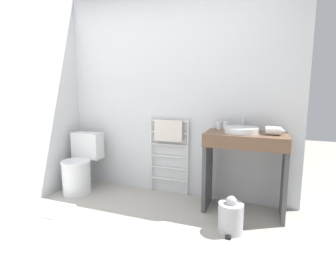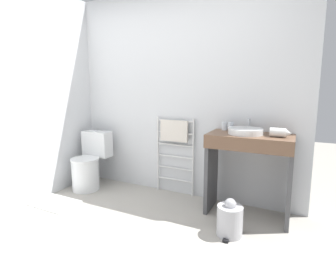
{
  "view_description": "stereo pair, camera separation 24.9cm",
  "coord_description": "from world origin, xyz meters",
  "px_view_note": "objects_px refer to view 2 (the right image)",
  "views": [
    {
      "loc": [
        1.1,
        -1.46,
        1.32
      ],
      "look_at": [
        0.24,
        0.84,
        0.94
      ],
      "focal_mm": 28.0,
      "sensor_mm": 36.0,
      "label": 1
    },
    {
      "loc": [
        1.33,
        -1.37,
        1.32
      ],
      "look_at": [
        0.24,
        0.84,
        0.94
      ],
      "focal_mm": 28.0,
      "sensor_mm": 36.0,
      "label": 2
    }
  ],
  "objects_px": {
    "sink_basin": "(245,131)",
    "cup_near_wall": "(224,126)",
    "trash_bin": "(230,219)",
    "towel_radiator": "(174,140)",
    "cup_near_edge": "(231,127)",
    "hair_dryer": "(279,132)",
    "toilet": "(89,164)"
  },
  "relations": [
    {
      "from": "towel_radiator",
      "to": "trash_bin",
      "type": "height_order",
      "value": "towel_radiator"
    },
    {
      "from": "sink_basin",
      "to": "cup_near_edge",
      "type": "relative_size",
      "value": 3.61
    },
    {
      "from": "cup_near_edge",
      "to": "hair_dryer",
      "type": "relative_size",
      "value": 0.5
    },
    {
      "from": "sink_basin",
      "to": "cup_near_wall",
      "type": "distance_m",
      "value": 0.31
    },
    {
      "from": "hair_dryer",
      "to": "cup_near_wall",
      "type": "bearing_deg",
      "value": 162.45
    },
    {
      "from": "sink_basin",
      "to": "cup_near_edge",
      "type": "distance_m",
      "value": 0.23
    },
    {
      "from": "towel_radiator",
      "to": "sink_basin",
      "type": "height_order",
      "value": "towel_radiator"
    },
    {
      "from": "toilet",
      "to": "towel_radiator",
      "type": "bearing_deg",
      "value": 16.26
    },
    {
      "from": "toilet",
      "to": "sink_basin",
      "type": "xyz_separation_m",
      "value": [
        1.98,
        0.13,
        0.57
      ]
    },
    {
      "from": "towel_radiator",
      "to": "hair_dryer",
      "type": "height_order",
      "value": "towel_radiator"
    },
    {
      "from": "sink_basin",
      "to": "trash_bin",
      "type": "xyz_separation_m",
      "value": [
        -0.03,
        -0.45,
        -0.75
      ]
    },
    {
      "from": "sink_basin",
      "to": "toilet",
      "type": "bearing_deg",
      "value": -176.36
    },
    {
      "from": "sink_basin",
      "to": "cup_near_wall",
      "type": "relative_size",
      "value": 3.79
    },
    {
      "from": "cup_near_wall",
      "to": "cup_near_edge",
      "type": "distance_m",
      "value": 0.08
    },
    {
      "from": "cup_near_wall",
      "to": "cup_near_edge",
      "type": "bearing_deg",
      "value": -21.26
    },
    {
      "from": "toilet",
      "to": "hair_dryer",
      "type": "distance_m",
      "value": 2.37
    },
    {
      "from": "sink_basin",
      "to": "cup_near_edge",
      "type": "bearing_deg",
      "value": 142.54
    },
    {
      "from": "sink_basin",
      "to": "cup_near_wall",
      "type": "height_order",
      "value": "cup_near_wall"
    },
    {
      "from": "towel_radiator",
      "to": "cup_near_wall",
      "type": "height_order",
      "value": "towel_radiator"
    },
    {
      "from": "towel_radiator",
      "to": "cup_near_wall",
      "type": "xyz_separation_m",
      "value": [
        0.62,
        -0.03,
        0.22
      ]
    },
    {
      "from": "towel_radiator",
      "to": "trash_bin",
      "type": "xyz_separation_m",
      "value": [
        0.86,
        -0.65,
        -0.54
      ]
    },
    {
      "from": "sink_basin",
      "to": "cup_near_wall",
      "type": "xyz_separation_m",
      "value": [
        -0.26,
        0.17,
        0.01
      ]
    },
    {
      "from": "sink_basin",
      "to": "hair_dryer",
      "type": "bearing_deg",
      "value": -2.29
    },
    {
      "from": "cup_near_wall",
      "to": "hair_dryer",
      "type": "xyz_separation_m",
      "value": [
        0.57,
        -0.18,
        -0.0
      ]
    },
    {
      "from": "sink_basin",
      "to": "trash_bin",
      "type": "distance_m",
      "value": 0.87
    },
    {
      "from": "sink_basin",
      "to": "trash_bin",
      "type": "bearing_deg",
      "value": -93.31
    },
    {
      "from": "towel_radiator",
      "to": "cup_near_wall",
      "type": "bearing_deg",
      "value": -2.47
    },
    {
      "from": "toilet",
      "to": "trash_bin",
      "type": "relative_size",
      "value": 2.17
    },
    {
      "from": "cup_near_wall",
      "to": "hair_dryer",
      "type": "bearing_deg",
      "value": -17.55
    },
    {
      "from": "sink_basin",
      "to": "cup_near_wall",
      "type": "bearing_deg",
      "value": 146.85
    },
    {
      "from": "towel_radiator",
      "to": "cup_near_wall",
      "type": "distance_m",
      "value": 0.66
    },
    {
      "from": "trash_bin",
      "to": "hair_dryer",
      "type": "bearing_deg",
      "value": 52.17
    }
  ]
}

